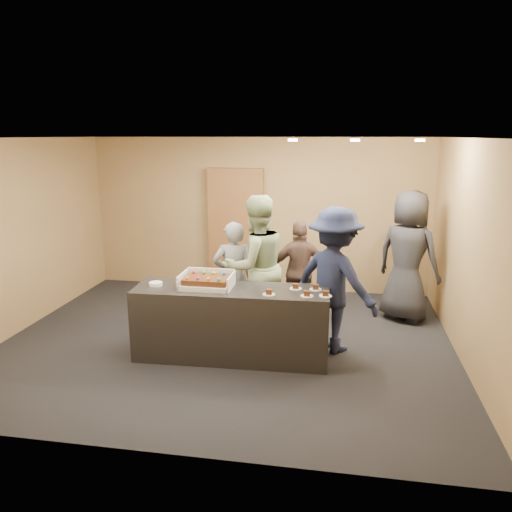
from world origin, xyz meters
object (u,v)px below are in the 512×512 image
storage_cabinet (236,230)px  cake_box (207,283)px  plate_stack (156,284)px  person_server_grey (233,277)px  person_sage_man (256,267)px  person_brown_extra (300,272)px  person_dark_suit (408,256)px  serving_counter (231,323)px  sheet_cake (207,280)px  person_navy_man (335,280)px

storage_cabinet → cake_box: 2.85m
storage_cabinet → plate_stack: size_ratio=13.01×
person_server_grey → cake_box: bearing=61.7°
person_sage_man → person_brown_extra: size_ratio=1.28×
person_brown_extra → plate_stack: bearing=30.6°
plate_stack → person_dark_suit: (3.26, 1.79, 0.06)m
person_dark_suit → person_brown_extra: bearing=46.1°
storage_cabinet → person_sage_man: bearing=-71.0°
serving_counter → person_sage_man: 0.96m
plate_stack → cake_box: bearing=5.1°
storage_cabinet → person_dark_suit: (2.85, -1.11, -0.11)m
serving_counter → sheet_cake: size_ratio=4.41×
sheet_cake → person_sage_man: 0.92m
serving_counter → person_navy_man: bearing=17.8°
person_sage_man → person_brown_extra: (0.56, 0.60, -0.21)m
person_navy_man → person_dark_suit: size_ratio=0.95×
person_dark_suit → plate_stack: bearing=61.4°
person_server_grey → person_navy_man: 1.49m
person_sage_man → person_dark_suit: 2.34m
person_sage_man → person_dark_suit: size_ratio=1.00×
person_sage_man → person_dark_suit: (2.13, 0.97, -0.00)m
serving_counter → storage_cabinet: bearing=98.9°
plate_stack → person_sage_man: 1.39m
sheet_cake → plate_stack: bearing=-176.9°
sheet_cake → person_navy_man: person_navy_man is taller
storage_cabinet → plate_stack: (-0.41, -2.90, -0.17)m
storage_cabinet → plate_stack: storage_cabinet is taller
storage_cabinet → cake_box: (0.24, -2.84, -0.14)m
person_navy_man → person_dark_suit: person_dark_suit is taller
person_brown_extra → person_sage_man: bearing=37.7°
serving_counter → cake_box: 0.58m
person_sage_man → sheet_cake: bearing=23.1°
sheet_cake → person_dark_suit: person_dark_suit is taller
person_brown_extra → serving_counter: bearing=52.7°
storage_cabinet → sheet_cake: (0.24, -2.86, -0.09)m
plate_stack → person_navy_man: 2.26m
storage_cabinet → person_navy_man: bearing=-53.3°
serving_counter → sheet_cake: (-0.31, 0.00, 0.55)m
person_server_grey → person_brown_extra: (0.90, 0.49, -0.02)m
storage_cabinet → person_brown_extra: size_ratio=1.42×
serving_counter → plate_stack: bearing=-179.9°
serving_counter → storage_cabinet: (-0.55, 2.86, 0.64)m
serving_counter → person_dark_suit: size_ratio=1.22×
serving_counter → person_dark_suit: (2.30, 1.76, 0.53)m
person_sage_man → person_brown_extra: 0.85m
person_sage_man → storage_cabinet: bearing=-106.3°
plate_stack → person_server_grey: person_server_grey is taller
person_navy_man → person_brown_extra: bearing=-26.2°
cake_box → serving_counter: bearing=-4.4°
person_server_grey → person_navy_man: (1.42, -0.44, 0.15)m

